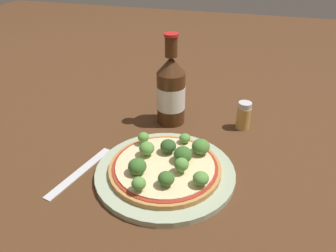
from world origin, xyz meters
TOP-DOWN VIEW (x-y plane):
  - ground_plane at (0.00, 0.00)m, footprint 3.00×3.00m
  - plate at (0.00, 0.01)m, footprint 0.27×0.27m
  - pizza at (0.00, 0.01)m, footprint 0.21×0.21m
  - broccoli_floret_0 at (-0.04, -0.03)m, footprint 0.03×0.03m
  - broccoli_floret_1 at (0.02, -0.05)m, footprint 0.03×0.03m
  - broccoli_floret_2 at (0.04, -0.01)m, footprint 0.03×0.03m
  - broccoli_floret_3 at (-0.04, 0.02)m, footprint 0.03×0.03m
  - broccoli_floret_4 at (0.03, 0.03)m, footprint 0.04×0.04m
  - broccoli_floret_5 at (-0.06, 0.06)m, footprint 0.02×0.02m
  - broccoli_floret_6 at (0.02, 0.09)m, footprint 0.02×0.02m
  - broccoli_floret_7 at (0.06, 0.06)m, footprint 0.04×0.04m
  - broccoli_floret_8 at (-0.02, -0.08)m, footprint 0.02×0.02m
  - broccoli_floret_9 at (0.08, -0.03)m, footprint 0.03×0.03m
  - broccoli_floret_10 at (-0.01, 0.05)m, footprint 0.03×0.03m
  - beer_bottle at (-0.05, 0.21)m, footprint 0.07×0.07m
  - pepper_shaker at (0.13, 0.23)m, footprint 0.03×0.03m
  - fork at (-0.16, -0.03)m, footprint 0.05×0.18m

SIDE VIEW (x-z plane):
  - ground_plane at x=0.00m, z-range 0.00..0.00m
  - fork at x=-0.16m, z-range 0.00..0.00m
  - plate at x=0.00m, z-range 0.00..0.01m
  - pizza at x=0.00m, z-range 0.01..0.03m
  - pepper_shaker at x=0.13m, z-range 0.00..0.07m
  - broccoli_floret_6 at x=0.02m, z-range 0.03..0.05m
  - broccoli_floret_9 at x=0.08m, z-range 0.03..0.05m
  - broccoli_floret_0 at x=-0.04m, z-range 0.03..0.06m
  - broccoli_floret_1 at x=0.02m, z-range 0.03..0.05m
  - broccoli_floret_8 at x=-0.02m, z-range 0.03..0.05m
  - broccoli_floret_10 at x=-0.01m, z-range 0.03..0.06m
  - broccoli_floret_4 at x=0.03m, z-range 0.02..0.06m
  - broccoli_floret_5 at x=-0.06m, z-range 0.03..0.06m
  - broccoli_floret_7 at x=0.06m, z-range 0.03..0.06m
  - broccoli_floret_3 at x=-0.04m, z-range 0.03..0.06m
  - broccoli_floret_2 at x=0.04m, z-range 0.03..0.06m
  - beer_bottle at x=-0.05m, z-range -0.03..0.19m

